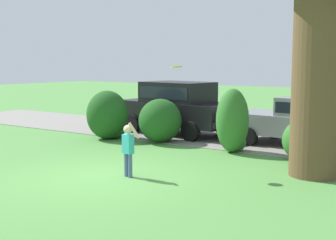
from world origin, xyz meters
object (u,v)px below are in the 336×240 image
(parked_sedan, at_px, (303,120))
(child_thrower, at_px, (128,146))
(frisbee, at_px, (176,67))
(parked_suv, at_px, (177,105))

(parked_sedan, distance_m, child_thrower, 6.39)
(parked_sedan, bearing_deg, frisbee, -107.68)
(parked_sedan, height_order, parked_suv, parked_suv)
(frisbee, bearing_deg, child_thrower, -115.81)
(parked_suv, height_order, child_thrower, parked_suv)
(child_thrower, bearing_deg, frisbee, 64.19)
(parked_suv, relative_size, child_thrower, 3.81)
(parked_sedan, xyz_separation_m, child_thrower, (-2.11, -6.03, -0.13))
(parked_sedan, bearing_deg, child_thrower, -109.31)
(parked_suv, distance_m, child_thrower, 6.58)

